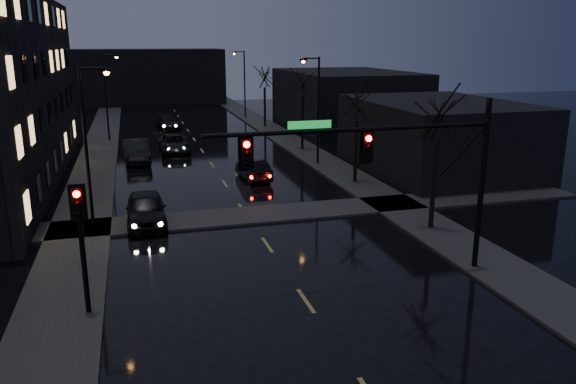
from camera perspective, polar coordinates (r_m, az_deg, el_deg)
sidewalk_left at (r=45.71m, az=-18.89°, el=2.85°), size 3.00×140.00×0.12m
sidewalk_right at (r=47.75m, az=1.92°, el=4.15°), size 3.00×140.00×0.12m
sidewalk_cross at (r=30.15m, az=-4.13°, el=-2.40°), size 40.00×3.00×0.12m
commercial_right_near at (r=42.01m, az=14.90°, el=5.53°), size 10.00×14.00×5.00m
commercial_right_far at (r=62.29m, az=5.88°, el=9.37°), size 12.00×18.00×6.00m
far_block at (r=87.91m, az=-14.11°, el=11.29°), size 22.00×10.00×8.00m
signal_mast at (r=21.39m, az=11.03°, el=3.42°), size 11.11×0.41×7.00m
signal_pole_left at (r=19.77m, az=-20.31°, el=-3.80°), size 0.35×0.41×4.53m
tree_near at (r=27.70m, az=15.09°, el=8.61°), size 3.52×3.52×8.08m
tree_mid_a at (r=36.66m, az=7.07°, el=9.84°), size 3.30×3.30×7.58m
tree_mid_b at (r=47.88m, az=1.51°, el=12.08°), size 3.74×3.74×8.59m
tree_far at (r=61.42m, az=-2.41°, el=12.22°), size 3.43×3.43×7.88m
streetlight_l_near at (r=28.12m, az=-19.49°, el=5.39°), size 1.53×0.28×8.00m
streetlight_l_far at (r=54.93m, az=-17.84°, el=9.84°), size 1.53×0.28×8.00m
streetlight_r_mid at (r=42.07m, az=2.83°, el=9.16°), size 1.53×0.28×8.00m
streetlight_r_far at (r=69.13m, az=-4.62°, el=11.43°), size 1.53×0.28×8.00m
oncoming_car_a at (r=29.52m, az=-14.25°, el=-1.67°), size 1.95×4.84×1.65m
oncoming_car_b at (r=45.16m, az=-15.12°, el=4.04°), size 2.05×5.28×1.71m
oncoming_car_c at (r=48.57m, az=-11.48°, el=4.84°), size 2.48×5.23×1.44m
oncoming_car_d at (r=61.71m, az=-12.07°, el=6.93°), size 2.58×5.16×1.44m
lead_car at (r=38.05m, az=-3.54°, el=2.28°), size 1.83×4.28×1.37m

